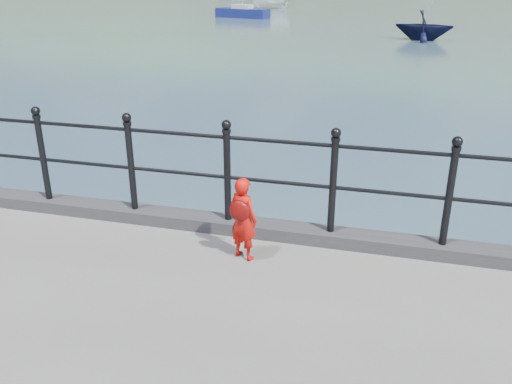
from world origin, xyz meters
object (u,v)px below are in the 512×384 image
(railing, at_px, (279,170))
(sailboat_port, at_px, (243,13))
(launch_navy, at_px, (424,25))
(child, at_px, (243,218))

(railing, height_order, sailboat_port, sailboat_port)
(railing, relative_size, launch_navy, 5.84)
(child, relative_size, launch_navy, 0.30)
(child, bearing_deg, sailboat_port, -50.06)
(launch_navy, xyz_separation_m, sailboat_port, (-13.71, 11.06, -0.48))
(railing, distance_m, sailboat_port, 39.97)
(child, distance_m, sailboat_port, 40.44)
(child, distance_m, launch_navy, 27.89)
(child, height_order, sailboat_port, sailboat_port)
(railing, distance_m, child, 0.72)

